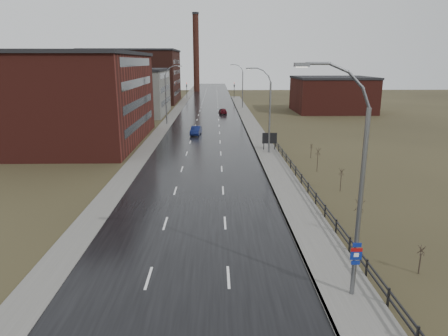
{
  "coord_description": "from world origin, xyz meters",
  "views": [
    {
      "loc": [
        1.6,
        -16.6,
        12.11
      ],
      "look_at": [
        2.34,
        17.39,
        3.0
      ],
      "focal_mm": 32.0,
      "sensor_mm": 36.0,
      "label": 1
    }
  ],
  "objects_px": {
    "car_far": "(223,111)",
    "billboard": "(270,139)",
    "car_near": "(196,131)",
    "streetlight_main": "(355,188)"
  },
  "relations": [
    {
      "from": "billboard",
      "to": "car_near",
      "type": "xyz_separation_m",
      "value": [
        -10.82,
        12.65,
        -1.0
      ]
    },
    {
      "from": "billboard",
      "to": "car_far",
      "type": "relative_size",
      "value": 0.63
    },
    {
      "from": "billboard",
      "to": "car_far",
      "type": "height_order",
      "value": "billboard"
    },
    {
      "from": "streetlight_main",
      "to": "car_near",
      "type": "xyz_separation_m",
      "value": [
        -10.19,
        48.38,
        -5.34
      ]
    },
    {
      "from": "car_far",
      "to": "billboard",
      "type": "bearing_deg",
      "value": 90.66
    },
    {
      "from": "car_near",
      "to": "streetlight_main",
      "type": "bearing_deg",
      "value": -72.72
    },
    {
      "from": "billboard",
      "to": "car_far",
      "type": "bearing_deg",
      "value": 98.16
    },
    {
      "from": "streetlight_main",
      "to": "car_near",
      "type": "height_order",
      "value": "streetlight_main"
    },
    {
      "from": "streetlight_main",
      "to": "billboard",
      "type": "relative_size",
      "value": 4.73
    },
    {
      "from": "car_near",
      "to": "car_far",
      "type": "relative_size",
      "value": 1.07
    }
  ]
}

